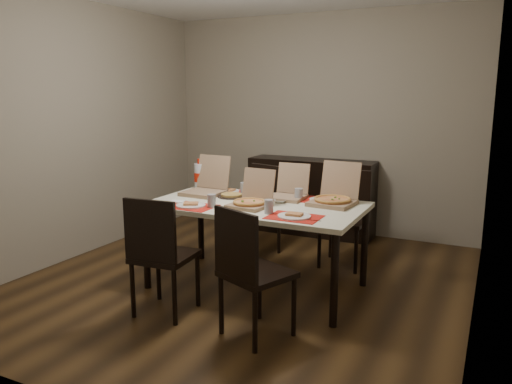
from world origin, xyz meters
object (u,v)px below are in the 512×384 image
dip_bowl (280,201)px  soda_bottle (199,176)px  chair_near_right (249,268)px  chair_near_left (160,251)px  chair_far_left (259,205)px  pizza_box_center (251,201)px  sideboard (311,197)px  dining_table (256,211)px  chair_far_right (346,213)px

dip_bowl → soda_bottle: soda_bottle is taller
chair_near_right → soda_bottle: size_ratio=3.09×
chair_near_left → chair_far_left: 1.73m
chair_far_left → dip_bowl: chair_far_left is taller
dip_bowl → pizza_box_center: bearing=-122.4°
chair_far_left → soda_bottle: size_ratio=3.09×
sideboard → chair_near_left: size_ratio=1.61×
chair_near_right → chair_far_left: (-0.76, 1.75, 0.00)m
chair_near_left → chair_far_left: same height
pizza_box_center → chair_near_right: bearing=-64.4°
sideboard → soda_bottle: soda_bottle is taller
dining_table → dip_bowl: size_ratio=16.95×
pizza_box_center → soda_bottle: 0.91m
sideboard → dip_bowl: size_ratio=14.13×
sideboard → chair_far_right: size_ratio=1.61×
sideboard → pizza_box_center: pizza_box_center is taller
pizza_box_center → sideboard: bearing=95.0°
dip_bowl → chair_near_right: bearing=-78.6°
chair_far_left → chair_near_right: bearing=-66.5°
chair_near_left → chair_far_right: bearing=62.7°
chair_near_right → soda_bottle: soda_bottle is taller
chair_near_right → chair_near_left: bearing=178.1°
chair_near_left → chair_near_right: bearing=-1.9°
pizza_box_center → dining_table: bearing=97.1°
chair_near_left → dip_bowl: chair_near_left is taller
chair_near_right → pizza_box_center: pizza_box_center is taller
chair_near_left → pizza_box_center: bearing=59.7°
chair_far_right → sideboard: bearing=127.5°
chair_far_right → soda_bottle: bearing=-154.4°
chair_near_left → soda_bottle: 1.28m
chair_far_right → chair_far_left: bearing=-176.4°
chair_far_left → sideboard: bearing=75.8°
pizza_box_center → dip_bowl: (0.15, 0.24, -0.04)m
chair_near_left → soda_bottle: soda_bottle is taller
chair_near_left → dip_bowl: (0.57, 0.95, 0.25)m
pizza_box_center → dip_bowl: pizza_box_center is taller
pizza_box_center → soda_bottle: (-0.79, 0.45, 0.08)m
chair_near_right → chair_far_right: (0.15, 1.81, 0.00)m
chair_near_right → pizza_box_center: (-0.35, 0.74, 0.29)m
chair_near_right → soda_bottle: (-1.14, 1.19, 0.37)m
chair_far_right → pizza_box_center: bearing=-115.3°
dining_table → chair_far_right: 1.10m
dining_table → soda_bottle: soda_bottle is taller
sideboard → dining_table: (0.16, -1.83, 0.23)m
chair_far_right → dip_bowl: (-0.35, -0.83, 0.25)m
chair_far_left → dip_bowl: size_ratio=8.76×
dining_table → dip_bowl: 0.22m
dining_table → chair_near_right: size_ratio=1.94×
dip_bowl → chair_far_right: bearing=67.0°
chair_near_left → chair_far_right: 2.01m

